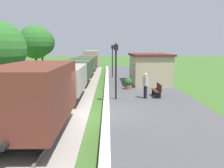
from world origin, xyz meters
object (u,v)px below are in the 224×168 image
Objects in this scene: station_hut at (149,68)px; potted_planter at (128,83)px; bench_near_hut at (157,90)px; tree_field_distant at (42,42)px; person_waiting at (146,85)px; tree_field_left at (35,42)px; lamp_post_near at (116,60)px; freight_train at (81,67)px; lamp_post_far at (112,55)px.

station_hut is 4.02m from potted_planter.
bench_near_hut is 0.24× the size of tree_field_distant.
tree_field_left reaches higher than person_waiting.
person_waiting is at bearing -58.53° from tree_field_distant.
lamp_post_near is at bearing -116.06° from station_hut.
tree_field_distant is at bearing 135.66° from station_hut.
station_hut is (6.80, -3.62, 0.15)m from freight_train.
lamp_post_far is at bearing -104.50° from person_waiting.
potted_planter is 15.98m from tree_field_left.
freight_train is 6.76× the size of station_hut.
potted_planter is at bearing -46.29° from tree_field_left.
lamp_post_near reaches higher than freight_train.
freight_train is at bearing 108.03° from lamp_post_near.
lamp_post_far is at bearing -19.00° from tree_field_left.
freight_train is 8.25m from potted_planter.
potted_planter is at bearing 72.86° from lamp_post_near.
freight_train is 3.83m from lamp_post_far.
lamp_post_far is at bearing 104.87° from bench_near_hut.
lamp_post_far is (3.42, 1.13, 1.30)m from freight_train.
tree_field_left is at bearing 133.71° from potted_planter.
bench_near_hut is at bearing -55.96° from tree_field_distant.
tree_field_left is (-13.01, 8.06, 2.61)m from station_hut.
freight_train is 42.79× the size of potted_planter.
tree_field_left is at bearing 161.00° from lamp_post_far.
station_hut is at bearing 63.94° from lamp_post_near.
bench_near_hut is 11.46m from lamp_post_far.
freight_train is at bearing -35.60° from tree_field_left.
tree_field_distant reaches higher than person_waiting.
person_waiting is 0.46× the size of lamp_post_near.
lamp_post_far reaches higher than potted_planter.
station_hut is 3.87× the size of bench_near_hut.
tree_field_distant is (-11.41, 16.54, 3.58)m from potted_planter.
tree_field_left is at bearing 122.77° from lamp_post_near.
lamp_post_far reaches higher than station_hut.
lamp_post_near is at bearing -57.23° from tree_field_left.
lamp_post_near is at bearing -17.94° from person_waiting.
tree_field_distant is (-12.25, 20.02, 3.12)m from person_waiting.
tree_field_left reaches higher than lamp_post_near.
freight_train is 8.12m from tree_field_left.
lamp_post_near is at bearing -63.10° from tree_field_distant.
bench_near_hut is 0.41× the size of lamp_post_near.
freight_train is 6.32× the size of tree_field_distant.
person_waiting is at bearing -101.79° from station_hut.
station_hut is 5.93m from lamp_post_far.
tree_field_left is at bearing -83.10° from tree_field_distant.
bench_near_hut is 0.41× the size of lamp_post_far.
station_hut reaches higher than bench_near_hut.
freight_train is 11.66m from bench_near_hut.
lamp_post_near is 1.00× the size of lamp_post_far.
freight_train is at bearing -86.64° from person_waiting.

